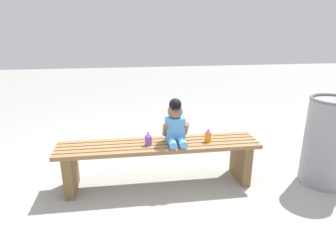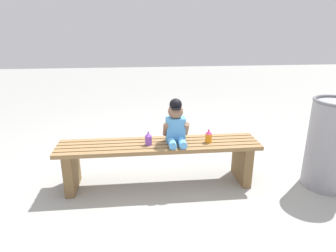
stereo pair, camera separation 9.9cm
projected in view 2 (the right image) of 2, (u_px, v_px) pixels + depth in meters
The scene contains 6 objects.
ground_plane at pixel (159, 183), 2.82m from camera, with size 16.00×16.00×0.00m, color #999993.
park_bench at pixel (159, 156), 2.73m from camera, with size 1.83×0.36×0.41m.
child_figure at pixel (176, 124), 2.66m from camera, with size 0.23×0.27×0.40m.
sippy_cup_left at pixel (148, 139), 2.64m from camera, with size 0.06×0.06×0.12m.
sippy_cup_right at pixel (209, 136), 2.69m from camera, with size 0.06×0.06×0.12m.
trash_bin at pixel (331, 144), 2.66m from camera, with size 0.42×0.42×0.83m.
Camera 2 is at (-0.18, -2.48, 1.44)m, focal length 31.72 mm.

